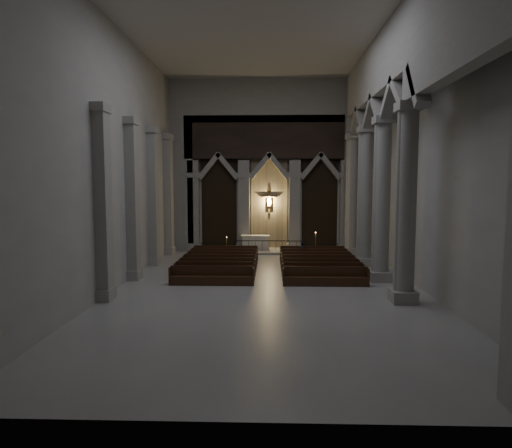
# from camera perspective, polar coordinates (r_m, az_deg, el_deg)

# --- Properties ---
(room) EXTENTS (24.00, 24.10, 12.00)m
(room) POSITION_cam_1_polar(r_m,az_deg,el_deg) (21.06, 1.61, 12.68)
(room) COLOR #9B9993
(room) RESTS_ON ground
(sanctuary_wall) EXTENTS (14.00, 0.77, 12.00)m
(sanctuary_wall) POSITION_cam_1_polar(r_m,az_deg,el_deg) (32.47, 1.67, 8.35)
(sanctuary_wall) COLOR #9B9891
(sanctuary_wall) RESTS_ON ground
(right_arcade) EXTENTS (1.00, 24.00, 12.00)m
(right_arcade) POSITION_cam_1_polar(r_m,az_deg,el_deg) (23.05, 15.76, 12.41)
(right_arcade) COLOR #9B9891
(right_arcade) RESTS_ON ground
(left_pilasters) EXTENTS (0.60, 13.00, 8.03)m
(left_pilasters) POSITION_cam_1_polar(r_m,az_deg,el_deg) (25.35, -13.85, 2.92)
(left_pilasters) COLOR #9B9891
(left_pilasters) RESTS_ON ground
(sanctuary_step) EXTENTS (8.50, 2.60, 0.15)m
(sanctuary_step) POSITION_cam_1_polar(r_m,az_deg,el_deg) (31.86, 1.64, -3.39)
(sanctuary_step) COLOR #9B9891
(sanctuary_step) RESTS_ON ground
(altar) EXTENTS (1.98, 0.79, 1.00)m
(altar) POSITION_cam_1_polar(r_m,az_deg,el_deg) (31.94, -0.06, -2.31)
(altar) COLOR silver
(altar) RESTS_ON sanctuary_step
(altar_rail) EXTENTS (4.78, 0.09, 0.94)m
(altar_rail) POSITION_cam_1_polar(r_m,az_deg,el_deg) (31.03, 1.64, -2.60)
(altar_rail) COLOR black
(altar_rail) RESTS_ON ground
(candle_stand_left) EXTENTS (0.21, 0.21, 1.25)m
(candle_stand_left) POSITION_cam_1_polar(r_m,az_deg,el_deg) (30.52, -3.70, -3.28)
(candle_stand_left) COLOR gold
(candle_stand_left) RESTS_ON ground
(candle_stand_right) EXTENTS (0.27, 0.27, 1.57)m
(candle_stand_right) POSITION_cam_1_polar(r_m,az_deg,el_deg) (30.44, 7.45, -3.17)
(candle_stand_right) COLOR gold
(candle_stand_right) RESTS_ON ground
(pews) EXTENTS (9.44, 7.33, 0.90)m
(pews) POSITION_cam_1_polar(r_m,az_deg,el_deg) (25.14, 1.60, -5.25)
(pews) COLOR black
(pews) RESTS_ON ground
(worshipper) EXTENTS (0.56, 0.47, 1.30)m
(worshipper) POSITION_cam_1_polar(r_m,az_deg,el_deg) (27.65, 5.82, -3.55)
(worshipper) COLOR black
(worshipper) RESTS_ON ground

